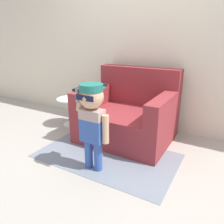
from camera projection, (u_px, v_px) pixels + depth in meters
ground_plane at (115, 145)px, 2.75m from camera, size 10.00×10.00×0.00m
wall_back at (145, 36)px, 3.02m from camera, size 10.00×0.05×2.60m
armchair at (128, 115)px, 2.88m from camera, size 1.15×0.94×0.91m
person_child at (92, 115)px, 2.07m from camera, size 0.36×0.27×0.89m
side_table at (71, 109)px, 3.30m from camera, size 0.42×0.42×0.43m
rug at (107, 155)px, 2.50m from camera, size 1.56×0.92×0.01m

